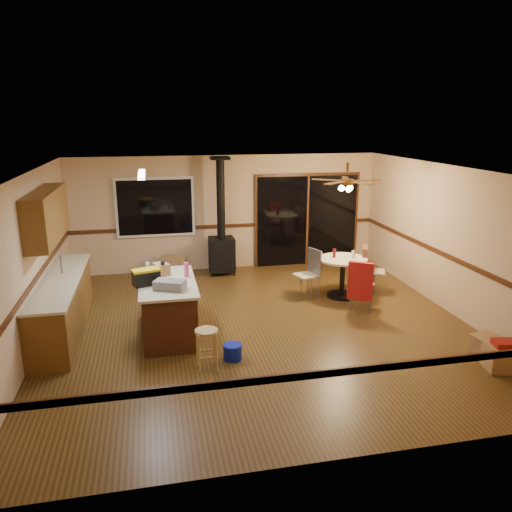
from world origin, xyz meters
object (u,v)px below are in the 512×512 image
object	(u,v)px
toolbox_grey	(170,285)
dining_table	(343,270)
chair_near	(361,281)
chair_right	(366,264)
bar_stool	(207,349)
box_corner_b	(486,346)
kitchen_island	(169,308)
box_under_window	(173,267)
chair_left	(311,268)
box_corner_a	(503,358)
wood_stove	(222,242)
toolbox_black	(146,278)
blue_bucket	(233,352)

from	to	relation	value
toolbox_grey	dining_table	distance (m)	3.70
chair_near	chair_right	xyz separation A→B (m)	(0.53, 0.98, 0.00)
bar_stool	box_corner_b	distance (m)	4.10
kitchen_island	box_under_window	xyz separation A→B (m)	(0.22, 3.10, -0.24)
toolbox_grey	chair_left	distance (m)	3.23
toolbox_grey	box_under_window	size ratio (longest dim) A/B	0.84
bar_stool	box_corner_a	bearing A→B (deg)	-12.26
wood_stove	toolbox_black	size ratio (longest dim) A/B	6.28
blue_bucket	box_corner_a	distance (m)	3.80
wood_stove	dining_table	distance (m)	2.87
wood_stove	blue_bucket	bearing A→B (deg)	-96.08
chair_near	box_corner_b	distance (m)	2.33
bar_stool	box_corner_b	size ratio (longest dim) A/B	1.52
kitchen_island	box_corner_a	size ratio (longest dim) A/B	3.68
kitchen_island	blue_bucket	xyz separation A→B (m)	(0.86, -1.08, -0.34)
dining_table	chair_near	size ratio (longest dim) A/B	1.33
chair_left	toolbox_grey	bearing A→B (deg)	-149.69
box_under_window	toolbox_black	bearing A→B (deg)	-99.50
kitchen_island	toolbox_grey	bearing A→B (deg)	-86.10
kitchen_island	wood_stove	xyz separation A→B (m)	(1.30, 3.05, 0.28)
toolbox_grey	bar_stool	bearing A→B (deg)	-63.70
box_corner_b	chair_right	bearing A→B (deg)	101.71
blue_bucket	dining_table	bearing A→B (deg)	40.63
box_corner_a	toolbox_black	bearing A→B (deg)	156.95
dining_table	box_under_window	distance (m)	3.77
blue_bucket	chair_right	xyz separation A→B (m)	(3.07, 2.30, 0.48)
toolbox_black	box_corner_a	xyz separation A→B (m)	(4.82, -2.05, -0.84)
bar_stool	chair_right	size ratio (longest dim) A/B	0.83
bar_stool	chair_right	xyz separation A→B (m)	(3.46, 2.50, 0.31)
box_corner_b	chair_near	bearing A→B (deg)	120.07
toolbox_black	chair_right	xyz separation A→B (m)	(4.25, 1.32, -0.41)
box_under_window	box_corner_b	distance (m)	6.49
wood_stove	toolbox_black	world-z (taller)	wood_stove
toolbox_black	blue_bucket	xyz separation A→B (m)	(1.18, -0.98, -0.90)
toolbox_grey	box_under_window	world-z (taller)	toolbox_grey
dining_table	chair_right	bearing A→B (deg)	13.26
bar_stool	chair_near	world-z (taller)	chair_near
chair_near	toolbox_grey	bearing A→B (deg)	-169.44
wood_stove	bar_stool	bearing A→B (deg)	-100.92
bar_stool	chair_right	bearing A→B (deg)	35.80
wood_stove	chair_right	bearing A→B (deg)	-34.90
dining_table	box_corner_b	distance (m)	3.08
wood_stove	kitchen_island	bearing A→B (deg)	-113.09
chair_left	box_corner_a	xyz separation A→B (m)	(1.71, -3.38, -0.42)
chair_left	chair_near	size ratio (longest dim) A/B	0.74
blue_bucket	box_corner_a	world-z (taller)	box_corner_a
bar_stool	dining_table	distance (m)	3.77
kitchen_island	bar_stool	size ratio (longest dim) A/B	2.88
kitchen_island	box_corner_b	distance (m)	4.87
kitchen_island	box_corner_a	bearing A→B (deg)	-25.57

